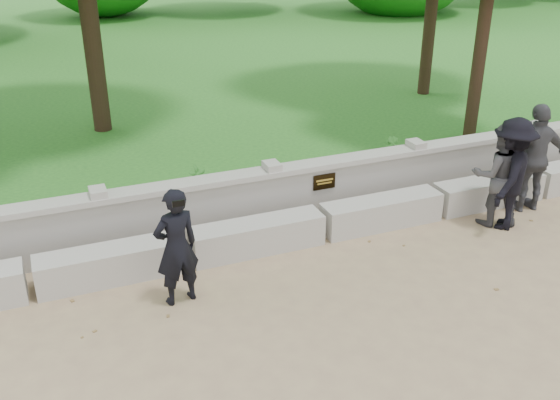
% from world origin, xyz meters
% --- Properties ---
extents(ground, '(80.00, 80.00, 0.00)m').
position_xyz_m(ground, '(0.00, 0.00, 0.00)').
color(ground, tan).
rests_on(ground, ground).
extents(lawn, '(40.00, 22.00, 0.25)m').
position_xyz_m(lawn, '(0.00, 14.00, 0.12)').
color(lawn, '#256322').
rests_on(lawn, ground).
extents(concrete_bench, '(11.90, 0.45, 0.45)m').
position_xyz_m(concrete_bench, '(0.00, 1.90, 0.22)').
color(concrete_bench, '#A8A59E').
rests_on(concrete_bench, ground).
extents(parapet_wall, '(12.50, 0.35, 0.90)m').
position_xyz_m(parapet_wall, '(0.00, 2.60, 0.46)').
color(parapet_wall, '#9D9B95').
rests_on(parapet_wall, ground).
extents(man_main, '(0.60, 0.55, 1.50)m').
position_xyz_m(man_main, '(-2.32, 1.08, 0.75)').
color(man_main, black).
rests_on(man_main, ground).
extents(visitor_left, '(0.93, 0.83, 1.58)m').
position_xyz_m(visitor_left, '(2.61, 1.35, 0.79)').
color(visitor_left, '#404045').
rests_on(visitor_left, ground).
extents(visitor_mid, '(1.26, 1.17, 1.70)m').
position_xyz_m(visitor_mid, '(2.71, 1.19, 0.85)').
color(visitor_mid, black).
rests_on(visitor_mid, ground).
extents(visitor_right, '(1.06, 0.54, 1.74)m').
position_xyz_m(visitor_right, '(3.47, 1.53, 0.87)').
color(visitor_right, '#434348').
rests_on(visitor_right, ground).
extents(shrub_a, '(0.36, 0.31, 0.58)m').
position_xyz_m(shrub_a, '(-1.44, 3.30, 0.54)').
color(shrub_a, '#317828').
rests_on(shrub_a, lawn).
extents(shrub_b, '(0.40, 0.39, 0.57)m').
position_xyz_m(shrub_b, '(2.07, 3.30, 0.53)').
color(shrub_b, '#317828').
rests_on(shrub_b, lawn).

